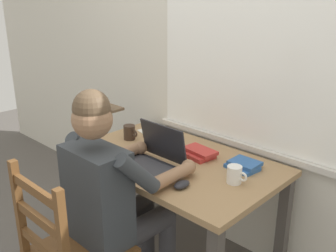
{
  "coord_description": "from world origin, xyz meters",
  "views": [
    {
      "loc": [
        1.42,
        -1.53,
        1.67
      ],
      "look_at": [
        0.0,
        -0.05,
        0.95
      ],
      "focal_mm": 41.41,
      "sensor_mm": 36.0,
      "label": 1
    }
  ],
  "objects": [
    {
      "name": "laptop",
      "position": [
        -0.02,
        -0.15,
        0.78
      ],
      "size": [
        0.33,
        0.28,
        0.23
      ],
      "color": "#232328",
      "rests_on": "desk"
    },
    {
      "name": "landscape_photo_print",
      "position": [
        -0.36,
        -0.16,
        0.73
      ],
      "size": [
        0.15,
        0.13,
        0.0
      ],
      "primitive_type": "cube",
      "rotation": [
        0.0,
        0.0,
        0.35
      ],
      "color": "gold",
      "rests_on": "desk"
    },
    {
      "name": "book_stack_side",
      "position": [
        0.37,
        0.18,
        0.75
      ],
      "size": [
        0.18,
        0.16,
        0.04
      ],
      "color": "#2D5B9E",
      "rests_on": "desk"
    },
    {
      "name": "paper_pile_near_laptop",
      "position": [
        -0.41,
        0.23,
        0.73
      ],
      "size": [
        0.23,
        0.2,
        0.0
      ],
      "primitive_type": "cube",
      "rotation": [
        0.0,
        0.0,
        -0.25
      ],
      "color": "silver",
      "rests_on": "desk"
    },
    {
      "name": "coffee_mug_dark",
      "position": [
        -0.43,
        0.03,
        0.78
      ],
      "size": [
        0.12,
        0.08,
        0.1
      ],
      "color": "#38281E",
      "rests_on": "desk"
    },
    {
      "name": "computer_mouse",
      "position": [
        0.27,
        -0.23,
        0.74
      ],
      "size": [
        0.06,
        0.1,
        0.03
      ],
      "primitive_type": "ellipsoid",
      "color": "#232328",
      "rests_on": "desk"
    },
    {
      "name": "back_wall",
      "position": [
        0.0,
        0.46,
        1.3
      ],
      "size": [
        6.0,
        0.08,
        2.6
      ],
      "color": "silver",
      "rests_on": "ground"
    },
    {
      "name": "book_stack_main",
      "position": [
        0.09,
        0.13,
        0.75
      ],
      "size": [
        0.21,
        0.16,
        0.05
      ],
      "color": "#BC332D",
      "rests_on": "desk"
    },
    {
      "name": "desk",
      "position": [
        0.0,
        0.0,
        0.63
      ],
      "size": [
        1.24,
        0.76,
        0.73
      ],
      "color": "#9E7A51",
      "rests_on": "ground"
    },
    {
      "name": "coffee_mug_white",
      "position": [
        0.43,
        0.0,
        0.77
      ],
      "size": [
        0.12,
        0.08,
        0.09
      ],
      "color": "white",
      "rests_on": "desk"
    },
    {
      "name": "seated_person",
      "position": [
        0.01,
        -0.45,
        0.69
      ],
      "size": [
        0.5,
        0.6,
        1.25
      ],
      "color": "#33383D",
      "rests_on": "ground"
    }
  ]
}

